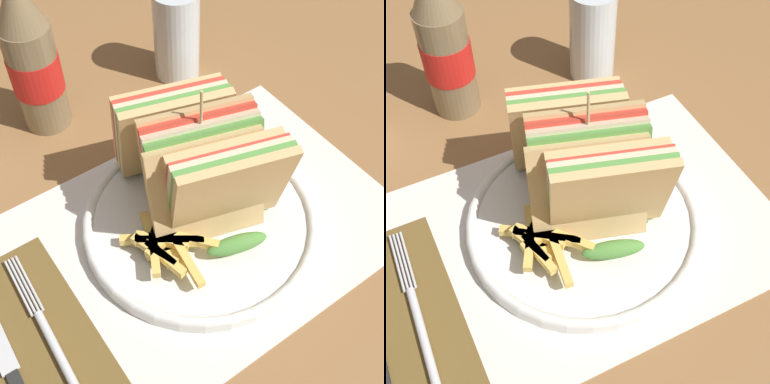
% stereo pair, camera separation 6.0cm
% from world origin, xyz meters
% --- Properties ---
extents(ground_plane, '(4.00, 4.00, 0.00)m').
position_xyz_m(ground_plane, '(0.00, 0.00, 0.00)').
color(ground_plane, olive).
extents(placemat, '(0.46, 0.31, 0.00)m').
position_xyz_m(placemat, '(-0.01, 0.01, 0.00)').
color(placemat, silver).
rests_on(placemat, ground_plane).
extents(plate_main, '(0.27, 0.27, 0.02)m').
position_xyz_m(plate_main, '(0.00, 0.01, 0.01)').
color(plate_main, white).
rests_on(plate_main, ground_plane).
extents(club_sandwich, '(0.15, 0.22, 0.17)m').
position_xyz_m(club_sandwich, '(0.01, 0.04, 0.08)').
color(club_sandwich, tan).
rests_on(club_sandwich, plate_main).
extents(fries_pile, '(0.09, 0.12, 0.02)m').
position_xyz_m(fries_pile, '(-0.06, -0.01, 0.03)').
color(fries_pile, '#E0B756').
rests_on(fries_pile, plate_main).
extents(napkin, '(0.13, 0.22, 0.00)m').
position_xyz_m(napkin, '(-0.23, -0.01, 0.00)').
color(napkin, brown).
rests_on(napkin, ground_plane).
extents(fork, '(0.02, 0.19, 0.01)m').
position_xyz_m(fork, '(-0.20, -0.02, 0.01)').
color(fork, silver).
rests_on(fork, napkin).
extents(knife, '(0.02, 0.21, 0.00)m').
position_xyz_m(knife, '(-0.25, -0.01, 0.01)').
color(knife, black).
rests_on(knife, napkin).
extents(coke_bottle_near, '(0.07, 0.07, 0.24)m').
position_xyz_m(coke_bottle_near, '(-0.06, 0.27, 0.10)').
color(coke_bottle_near, '#7A6647').
rests_on(coke_bottle_near, ground_plane).
extents(glass_near, '(0.06, 0.06, 0.13)m').
position_xyz_m(glass_near, '(0.14, 0.26, 0.07)').
color(glass_near, silver).
rests_on(glass_near, ground_plane).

